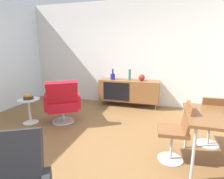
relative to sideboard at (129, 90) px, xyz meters
The scene contains 11 objects.
ground_plane 2.35m from the sideboard, 85.42° to the right, with size 8.32×8.32×0.00m, color brown.
wall_back 1.02m from the sideboard, 58.62° to the left, with size 6.80×0.12×2.80m, color silver.
sideboard is the anchor object (origin of this frame).
vase_cobalt 0.50m from the sideboard, ahead, with size 0.17×0.17×0.17m.
vase_sculptural_dark 0.58m from the sideboard, behind, with size 0.13×0.13×0.28m.
vase_ceramic_small 0.43m from the sideboard, ahead, with size 0.07×0.07×0.29m.
dining_chair_back_left 2.39m from the sideboard, 45.49° to the right, with size 0.41×0.43×0.86m.
dining_chair_near_window 2.53m from the sideboard, 63.28° to the right, with size 0.45×0.43×0.86m.
lounge_chair_red 1.89m from the sideboard, 125.96° to the right, with size 0.90×0.89×0.95m.
side_table_round 2.49m from the sideboard, 136.07° to the right, with size 0.44×0.44×0.52m.
fruit_bowl 2.49m from the sideboard, 136.07° to the right, with size 0.20×0.20×0.11m.
Camera 1 is at (0.76, -2.45, 1.58)m, focal length 29.27 mm.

